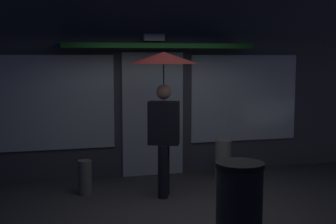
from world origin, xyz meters
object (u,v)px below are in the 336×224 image
sidewalk_bollard_2 (85,177)px  sidewalk_bollard (223,159)px  trash_bin (239,203)px  person_with_umbrella (164,89)px

sidewalk_bollard_2 → sidewalk_bollard: bearing=7.6°
sidewalk_bollard → trash_bin: bearing=-107.9°
trash_bin → sidewalk_bollard: bearing=72.1°
sidewalk_bollard → trash_bin: size_ratio=0.72×
sidewalk_bollard → sidewalk_bollard_2: (-2.40, -0.32, -0.07)m
person_with_umbrella → sidewalk_bollard: (1.24, 0.71, -1.30)m
sidewalk_bollard → trash_bin: (-0.87, -2.70, 0.13)m
sidewalk_bollard → trash_bin: trash_bin is taller
person_with_umbrella → sidewalk_bollard_2: person_with_umbrella is taller
person_with_umbrella → sidewalk_bollard: size_ratio=3.20×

